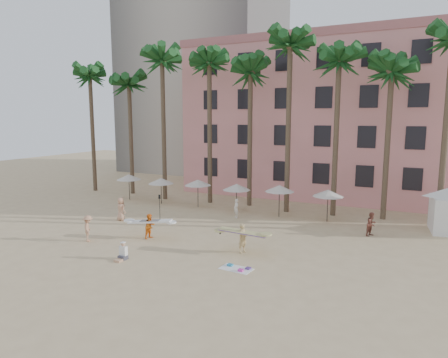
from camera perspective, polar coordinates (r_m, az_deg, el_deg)
ground at (r=24.85m, az=-8.13°, el=-10.94°), size 120.00×120.00×0.00m
pink_hotel at (r=45.74m, az=18.28°, el=7.91°), size 35.00×14.00×16.00m
grey_tower at (r=67.35m, az=-2.80°, el=23.09°), size 22.00×18.00×50.00m
palm_row at (r=36.88m, az=5.76°, el=15.94°), size 44.40×5.40×16.30m
umbrella_row at (r=36.21m, az=-1.08°, el=-0.79°), size 22.50×2.70×2.73m
beach_towel at (r=22.77m, az=1.91°, el=-12.64°), size 1.88×1.15×0.14m
carrier_yellow at (r=25.03m, az=2.70°, el=-8.20°), size 3.00×1.22×1.88m
carrier_white at (r=28.36m, az=-10.52°, el=-6.52°), size 3.11×1.60×1.74m
beachgoers at (r=29.90m, az=-6.16°, el=-5.70°), size 19.93×11.28×1.91m
paddle at (r=32.57m, az=-9.18°, el=-3.63°), size 0.18×0.04×2.23m
seated_man at (r=24.78m, az=-14.29°, el=-10.30°), size 0.46×0.81×1.05m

